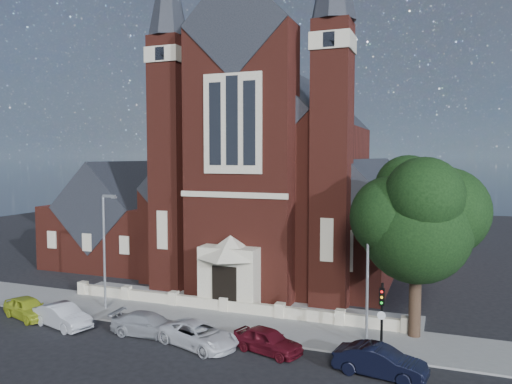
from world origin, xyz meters
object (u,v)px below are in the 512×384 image
street_lamp_left (105,245)px  car_lime_van (28,308)px  street_tree (418,222)px  car_navy (380,361)px  church (293,182)px  car_silver_a (62,316)px  car_silver_b (148,324)px  car_white_suv (199,335)px  car_dark_red (268,340)px  parish_hall (127,223)px  traffic_signal (382,310)px  street_lamp_right (369,265)px

street_lamp_left → car_lime_van: bearing=-138.5°
street_tree → car_navy: size_ratio=2.39×
church → car_navy: church is taller
street_tree → car_silver_a: street_tree is taller
car_silver_b → car_navy: car_navy is taller
car_silver_a → car_white_suv: bearing=-73.6°
church → car_dark_red: size_ratio=8.62×
car_silver_b → car_dark_red: size_ratio=1.14×
street_lamp_left → car_navy: street_lamp_left is taller
street_lamp_left → car_dark_red: size_ratio=2.00×
parish_hall → car_white_suv: (17.22, -17.73, -3.33)m
car_silver_b → car_white_suv: (3.66, -0.52, 0.01)m
street_lamp_left → car_lime_van: 6.34m
traffic_signal → car_navy: bearing=-84.7°
parish_hall → street_lamp_left: 16.18m
church → street_lamp_left: (-7.91, -18.94, -3.59)m
street_lamp_right → car_silver_a: size_ratio=1.84×
street_lamp_left → traffic_signal: bearing=-4.8°
street_lamp_left → parish_hall: bearing=120.0°
car_silver_b → car_white_suv: size_ratio=0.94×
car_dark_red → car_lime_van: bearing=107.5°
parish_hall → church: bearing=17.2°
street_tree → car_silver_b: bearing=-161.9°
street_lamp_right → car_lime_van: bearing=-171.3°
car_lime_van → car_dark_red: bearing=-71.2°
car_white_suv → car_navy: bearing=-72.2°
street_lamp_right → traffic_signal: 2.71m
street_lamp_left → traffic_signal: (18.91, -1.57, -2.02)m
parish_hall → street_tree: 31.27m
parish_hall → street_lamp_right: 29.62m
car_white_suv → car_lime_van: bearing=107.4°
parish_hall → car_dark_red: bearing=-39.1°
traffic_signal → car_lime_van: size_ratio=0.96×
car_lime_van → traffic_signal: bearing=-67.3°
street_lamp_right → car_lime_van: (-21.75, -3.32, -3.89)m
street_tree → car_white_suv: (-11.37, -5.44, -6.27)m
street_lamp_left → car_silver_b: size_ratio=1.75×
car_lime_van → car_dark_red: size_ratio=1.03×
parish_hall → street_tree: (28.60, -12.29, 2.95)m
traffic_signal → car_silver_a: size_ratio=0.91×
car_silver_b → car_navy: size_ratio=1.04×
street_lamp_right → car_silver_b: 13.51m
traffic_signal → car_silver_a: 19.49m
car_lime_van → car_silver_b: (9.22, 0.11, -0.04)m
street_lamp_right → car_silver_a: street_lamp_right is taller
car_silver_a → car_navy: car_navy is taller
car_lime_van → car_silver_a: car_silver_a is taller
street_tree → traffic_signal: (-1.60, -3.28, -4.38)m
street_lamp_left → car_white_suv: size_ratio=1.64×
car_white_suv → church: bearing=22.3°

